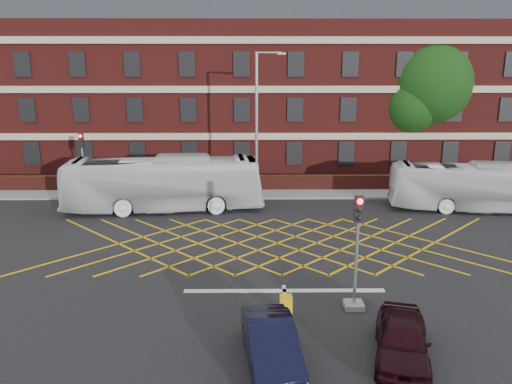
{
  "coord_description": "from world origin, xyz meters",
  "views": [
    {
      "loc": [
        -1.32,
        -21.76,
        8.72
      ],
      "look_at": [
        -1.08,
        1.5,
        2.8
      ],
      "focal_mm": 35.0,
      "sensor_mm": 36.0,
      "label": 1
    }
  ],
  "objects_px": {
    "car_navy": "(271,345)",
    "car_maroon": "(402,339)",
    "street_lamp": "(258,154)",
    "deciduous_tree": "(426,90)",
    "direction_signs": "(99,175)",
    "traffic_light_far": "(84,170)",
    "traffic_light_near": "(356,263)",
    "utility_cabinet": "(286,307)",
    "bus_left": "(164,184)",
    "bus_right": "(478,187)"
  },
  "relations": [
    {
      "from": "car_navy",
      "to": "car_maroon",
      "type": "relative_size",
      "value": 1.05
    },
    {
      "from": "car_maroon",
      "to": "street_lamp",
      "type": "distance_m",
      "value": 18.21
    },
    {
      "from": "deciduous_tree",
      "to": "car_maroon",
      "type": "bearing_deg",
      "value": -109.24
    },
    {
      "from": "direction_signs",
      "to": "traffic_light_far",
      "type": "bearing_deg",
      "value": -178.37
    },
    {
      "from": "car_maroon",
      "to": "traffic_light_near",
      "type": "height_order",
      "value": "traffic_light_near"
    },
    {
      "from": "deciduous_tree",
      "to": "traffic_light_near",
      "type": "height_order",
      "value": "deciduous_tree"
    },
    {
      "from": "deciduous_tree",
      "to": "traffic_light_far",
      "type": "xyz_separation_m",
      "value": [
        -25.19,
        -6.2,
        -5.05
      ]
    },
    {
      "from": "car_navy",
      "to": "traffic_light_far",
      "type": "relative_size",
      "value": 0.96
    },
    {
      "from": "street_lamp",
      "to": "car_maroon",
      "type": "bearing_deg",
      "value": -76.68
    },
    {
      "from": "direction_signs",
      "to": "utility_cabinet",
      "type": "xyz_separation_m",
      "value": [
        11.71,
        -17.46,
        -0.97
      ]
    },
    {
      "from": "car_maroon",
      "to": "traffic_light_far",
      "type": "distance_m",
      "value": 25.69
    },
    {
      "from": "deciduous_tree",
      "to": "traffic_light_near",
      "type": "xyz_separation_m",
      "value": [
        -9.93,
        -22.92,
        -5.05
      ]
    },
    {
      "from": "car_maroon",
      "to": "direction_signs",
      "type": "distance_m",
      "value": 25.11
    },
    {
      "from": "traffic_light_near",
      "to": "street_lamp",
      "type": "bearing_deg",
      "value": 103.4
    },
    {
      "from": "street_lamp",
      "to": "car_navy",
      "type": "bearing_deg",
      "value": -89.44
    },
    {
      "from": "deciduous_tree",
      "to": "street_lamp",
      "type": "relative_size",
      "value": 1.14
    },
    {
      "from": "bus_left",
      "to": "car_navy",
      "type": "height_order",
      "value": "bus_left"
    },
    {
      "from": "deciduous_tree",
      "to": "traffic_light_far",
      "type": "bearing_deg",
      "value": -166.17
    },
    {
      "from": "bus_left",
      "to": "utility_cabinet",
      "type": "distance_m",
      "value": 15.29
    },
    {
      "from": "car_navy",
      "to": "direction_signs",
      "type": "relative_size",
      "value": 1.87
    },
    {
      "from": "deciduous_tree",
      "to": "traffic_light_far",
      "type": "relative_size",
      "value": 2.54
    },
    {
      "from": "deciduous_tree",
      "to": "bus_right",
      "type": "bearing_deg",
      "value": -88.71
    },
    {
      "from": "car_maroon",
      "to": "traffic_light_near",
      "type": "distance_m",
      "value": 3.59
    },
    {
      "from": "direction_signs",
      "to": "bus_left",
      "type": "bearing_deg",
      "value": -36.17
    },
    {
      "from": "traffic_light_far",
      "to": "utility_cabinet",
      "type": "bearing_deg",
      "value": -53.96
    },
    {
      "from": "deciduous_tree",
      "to": "traffic_light_near",
      "type": "relative_size",
      "value": 2.54
    },
    {
      "from": "car_maroon",
      "to": "deciduous_tree",
      "type": "height_order",
      "value": "deciduous_tree"
    },
    {
      "from": "street_lamp",
      "to": "utility_cabinet",
      "type": "height_order",
      "value": "street_lamp"
    },
    {
      "from": "bus_left",
      "to": "traffic_light_near",
      "type": "relative_size",
      "value": 2.82
    },
    {
      "from": "deciduous_tree",
      "to": "utility_cabinet",
      "type": "xyz_separation_m",
      "value": [
        -12.51,
        -23.63,
        -6.4
      ]
    },
    {
      "from": "street_lamp",
      "to": "direction_signs",
      "type": "relative_size",
      "value": 4.33
    },
    {
      "from": "traffic_light_near",
      "to": "utility_cabinet",
      "type": "bearing_deg",
      "value": -164.46
    },
    {
      "from": "car_navy",
      "to": "direction_signs",
      "type": "xyz_separation_m",
      "value": [
        -11.08,
        20.38,
        0.7
      ]
    },
    {
      "from": "car_maroon",
      "to": "utility_cabinet",
      "type": "distance_m",
      "value": 4.25
    },
    {
      "from": "car_maroon",
      "to": "traffic_light_far",
      "type": "relative_size",
      "value": 0.92
    },
    {
      "from": "traffic_light_near",
      "to": "direction_signs",
      "type": "height_order",
      "value": "traffic_light_near"
    },
    {
      "from": "traffic_light_far",
      "to": "utility_cabinet",
      "type": "height_order",
      "value": "traffic_light_far"
    },
    {
      "from": "direction_signs",
      "to": "traffic_light_near",
      "type": "bearing_deg",
      "value": -49.53
    },
    {
      "from": "utility_cabinet",
      "to": "car_navy",
      "type": "bearing_deg",
      "value": -102.24
    },
    {
      "from": "bus_left",
      "to": "traffic_light_far",
      "type": "xyz_separation_m",
      "value": [
        -6.08,
        3.7,
        0.09
      ]
    },
    {
      "from": "bus_left",
      "to": "utility_cabinet",
      "type": "xyz_separation_m",
      "value": [
        6.61,
        -13.73,
        -1.27
      ]
    },
    {
      "from": "car_maroon",
      "to": "street_lamp",
      "type": "height_order",
      "value": "street_lamp"
    },
    {
      "from": "car_navy",
      "to": "traffic_light_near",
      "type": "bearing_deg",
      "value": 41.81
    },
    {
      "from": "bus_left",
      "to": "direction_signs",
      "type": "height_order",
      "value": "bus_left"
    },
    {
      "from": "car_maroon",
      "to": "bus_right",
      "type": "bearing_deg",
      "value": 74.27
    },
    {
      "from": "bus_right",
      "to": "car_navy",
      "type": "height_order",
      "value": "bus_right"
    },
    {
      "from": "deciduous_tree",
      "to": "direction_signs",
      "type": "relative_size",
      "value": 4.94
    },
    {
      "from": "car_navy",
      "to": "traffic_light_near",
      "type": "relative_size",
      "value": 0.96
    },
    {
      "from": "street_lamp",
      "to": "direction_signs",
      "type": "height_order",
      "value": "street_lamp"
    },
    {
      "from": "traffic_light_far",
      "to": "bus_right",
      "type": "bearing_deg",
      "value": -8.89
    }
  ]
}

